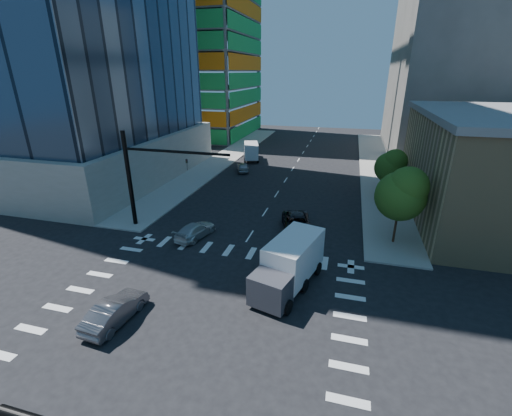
% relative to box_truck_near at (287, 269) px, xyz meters
% --- Properties ---
extents(ground, '(160.00, 160.00, 0.00)m').
position_rel_box_truck_near_xyz_m(ground, '(-4.70, -4.97, -1.49)').
color(ground, black).
rests_on(ground, ground).
extents(road_markings, '(20.00, 20.00, 0.01)m').
position_rel_box_truck_near_xyz_m(road_markings, '(-4.70, -4.97, -1.49)').
color(road_markings, silver).
rests_on(road_markings, ground).
extents(sidewalk_ne, '(5.00, 60.00, 0.15)m').
position_rel_box_truck_near_xyz_m(sidewalk_ne, '(7.80, 35.03, -1.42)').
color(sidewalk_ne, gray).
rests_on(sidewalk_ne, ground).
extents(sidewalk_nw, '(5.00, 60.00, 0.15)m').
position_rel_box_truck_near_xyz_m(sidewalk_nw, '(-17.20, 35.03, -1.42)').
color(sidewalk_nw, gray).
rests_on(sidewalk_nw, ground).
extents(construction_building, '(25.16, 34.50, 70.60)m').
position_rel_box_truck_near_xyz_m(construction_building, '(-32.11, 56.96, 23.12)').
color(construction_building, slate).
rests_on(construction_building, ground).
extents(bg_building_ne, '(24.00, 30.00, 28.00)m').
position_rel_box_truck_near_xyz_m(bg_building_ne, '(22.30, 50.03, 12.51)').
color(bg_building_ne, '#5B5752').
rests_on(bg_building_ne, ground).
extents(signal_mast_nw, '(10.20, 0.40, 9.00)m').
position_rel_box_truck_near_xyz_m(signal_mast_nw, '(-14.70, 6.53, 4.00)').
color(signal_mast_nw, black).
rests_on(signal_mast_nw, sidewalk_nw).
extents(tree_south, '(4.16, 4.16, 6.82)m').
position_rel_box_truck_near_xyz_m(tree_south, '(7.93, 8.93, 3.19)').
color(tree_south, '#382316').
rests_on(tree_south, sidewalk_ne).
extents(tree_north, '(3.54, 3.52, 5.78)m').
position_rel_box_truck_near_xyz_m(tree_north, '(8.23, 20.93, 2.49)').
color(tree_north, '#382316').
rests_on(tree_north, sidewalk_ne).
extents(car_nb_far, '(3.88, 6.04, 1.55)m').
position_rel_box_truck_near_xyz_m(car_nb_far, '(-0.71, 9.19, -0.72)').
color(car_nb_far, black).
rests_on(car_nb_far, ground).
extents(car_sb_near, '(2.84, 4.85, 1.32)m').
position_rel_box_truck_near_xyz_m(car_sb_near, '(-9.40, 5.63, -0.83)').
color(car_sb_near, silver).
rests_on(car_sb_near, ground).
extents(car_sb_mid, '(2.92, 4.34, 1.37)m').
position_rel_box_truck_near_xyz_m(car_sb_mid, '(-11.71, 27.75, -0.81)').
color(car_sb_mid, '#9FA1A7').
rests_on(car_sb_mid, ground).
extents(car_sb_cross, '(1.92, 4.62, 1.49)m').
position_rel_box_truck_near_xyz_m(car_sb_cross, '(-9.28, -6.01, -0.75)').
color(car_sb_cross, '#555359').
rests_on(car_sb_cross, ground).
extents(box_truck_near, '(4.33, 6.93, 3.37)m').
position_rel_box_truck_near_xyz_m(box_truck_near, '(0.00, 0.00, 0.00)').
color(box_truck_near, black).
rests_on(box_truck_near, ground).
extents(box_truck_far, '(3.99, 6.11, 2.96)m').
position_rel_box_truck_near_xyz_m(box_truck_far, '(-12.59, 35.24, -0.18)').
color(box_truck_far, black).
rests_on(box_truck_far, ground).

